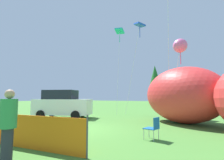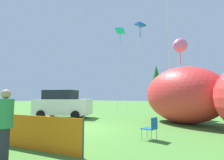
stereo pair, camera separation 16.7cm
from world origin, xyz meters
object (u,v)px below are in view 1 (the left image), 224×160
(spectator_in_red_shirt, at_px, (8,123))
(kite_pink_octopus, at_px, (180,46))
(parked_car, at_px, (62,104))
(kite_blue_box, at_px, (139,27))
(folding_chair, at_px, (153,127))
(kite_teal_diamond, at_px, (120,32))
(inflatable_cat, at_px, (199,97))

(spectator_in_red_shirt, xyz_separation_m, kite_pink_octopus, (2.79, 10.01, 4.18))
(parked_car, xyz_separation_m, kite_blue_box, (4.46, 5.71, 7.58))
(folding_chair, height_order, kite_teal_diamond, kite_teal_diamond)
(spectator_in_red_shirt, bearing_deg, kite_pink_octopus, 74.44)
(inflatable_cat, relative_size, spectator_in_red_shirt, 4.43)
(inflatable_cat, relative_size, kite_pink_octopus, 1.44)
(kite_blue_box, bearing_deg, folding_chair, -67.14)
(inflatable_cat, distance_m, kite_teal_diamond, 11.90)
(kite_pink_octopus, xyz_separation_m, kite_blue_box, (-4.18, 3.38, 3.47))
(kite_teal_diamond, bearing_deg, kite_pink_octopus, -31.50)
(spectator_in_red_shirt, relative_size, kite_blue_box, 0.20)
(spectator_in_red_shirt, relative_size, kite_teal_diamond, 0.20)
(kite_pink_octopus, bearing_deg, inflatable_cat, -47.46)
(spectator_in_red_shirt, height_order, kite_pink_octopus, kite_pink_octopus)
(kite_teal_diamond, bearing_deg, parked_car, -105.70)
(inflatable_cat, height_order, kite_blue_box, kite_blue_box)
(kite_blue_box, bearing_deg, inflatable_cat, -40.86)
(parked_car, bearing_deg, kite_pink_octopus, -6.60)
(kite_teal_diamond, distance_m, kite_pink_octopus, 8.77)
(kite_teal_diamond, bearing_deg, inflatable_cat, -34.11)
(spectator_in_red_shirt, xyz_separation_m, kite_blue_box, (-1.40, 13.39, 7.64))
(folding_chair, height_order, inflatable_cat, inflatable_cat)
(folding_chair, xyz_separation_m, inflatable_cat, (1.38, 4.64, 1.15))
(spectator_in_red_shirt, bearing_deg, kite_teal_diamond, 105.85)
(inflatable_cat, distance_m, kite_blue_box, 9.86)
(parked_car, xyz_separation_m, inflatable_cat, (9.71, 1.17, 0.58))
(parked_car, distance_m, kite_pink_octopus, 9.85)
(parked_car, relative_size, spectator_in_red_shirt, 2.57)
(kite_pink_octopus, bearing_deg, kite_blue_box, 141.08)
(kite_pink_octopus, bearing_deg, kite_teal_diamond, 148.50)
(folding_chair, bearing_deg, kite_teal_diamond, -46.29)
(inflatable_cat, height_order, spectator_in_red_shirt, inflatable_cat)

